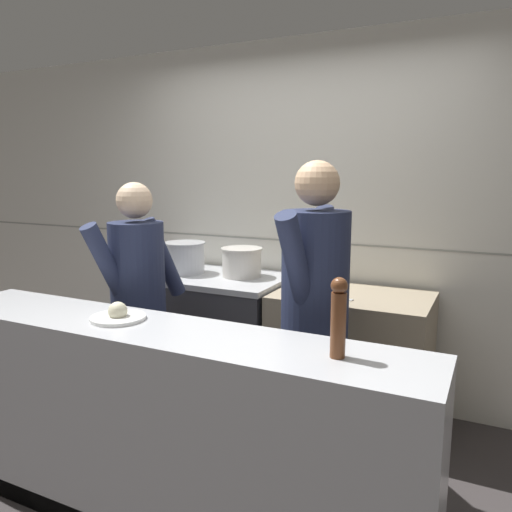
# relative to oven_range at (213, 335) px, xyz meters

# --- Properties ---
(ground_plane) EXTENTS (14.00, 14.00, 0.00)m
(ground_plane) POSITION_rel_oven_range_xyz_m (0.54, -1.15, -0.46)
(ground_plane) COLOR #383333
(wall_back_tiled) EXTENTS (8.00, 0.06, 2.60)m
(wall_back_tiled) POSITION_rel_oven_range_xyz_m (0.54, 0.40, 0.84)
(wall_back_tiled) COLOR silver
(wall_back_tiled) RESTS_ON ground_plane
(oven_range) EXTENTS (1.08, 0.71, 0.92)m
(oven_range) POSITION_rel_oven_range_xyz_m (0.00, 0.00, 0.00)
(oven_range) COLOR #38383D
(oven_range) RESTS_ON ground_plane
(prep_counter) EXTENTS (0.98, 0.65, 0.88)m
(prep_counter) POSITION_rel_oven_range_xyz_m (1.05, -0.00, -0.02)
(prep_counter) COLOR gray
(prep_counter) RESTS_ON ground_plane
(pass_counter) EXTENTS (2.49, 0.45, 0.97)m
(pass_counter) POSITION_rel_oven_range_xyz_m (0.50, -1.32, 0.02)
(pass_counter) COLOR #B7BABF
(pass_counter) RESTS_ON ground_plane
(stock_pot) EXTENTS (0.31, 0.31, 0.23)m
(stock_pot) POSITION_rel_oven_range_xyz_m (-0.22, -0.03, 0.58)
(stock_pot) COLOR #B7BABF
(stock_pot) RESTS_ON oven_range
(sauce_pot) EXTENTS (0.29, 0.29, 0.21)m
(sauce_pot) POSITION_rel_oven_range_xyz_m (0.22, 0.04, 0.57)
(sauce_pot) COLOR beige
(sauce_pot) RESTS_ON oven_range
(chefs_knife) EXTENTS (0.34, 0.13, 0.02)m
(chefs_knife) POSITION_rel_oven_range_xyz_m (0.89, -0.10, 0.43)
(chefs_knife) COLOR #B7BABF
(chefs_knife) RESTS_ON prep_counter
(plated_dish_main) EXTENTS (0.26, 0.26, 0.09)m
(plated_dish_main) POSITION_rel_oven_range_xyz_m (0.26, -1.30, 0.53)
(plated_dish_main) COLOR white
(plated_dish_main) RESTS_ON pass_counter
(pepper_mill) EXTENTS (0.06, 0.06, 0.31)m
(pepper_mill) POSITION_rel_oven_range_xyz_m (1.34, -1.32, 0.67)
(pepper_mill) COLOR brown
(pepper_mill) RESTS_ON pass_counter
(chef_head_cook) EXTENTS (0.41, 0.69, 1.60)m
(chef_head_cook) POSITION_rel_oven_range_xyz_m (-0.06, -0.76, 0.43)
(chef_head_cook) COLOR black
(chef_head_cook) RESTS_ON ground_plane
(chef_sous) EXTENTS (0.39, 0.75, 1.72)m
(chef_sous) POSITION_rel_oven_range_xyz_m (1.03, -0.68, 0.50)
(chef_sous) COLOR black
(chef_sous) RESTS_ON ground_plane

